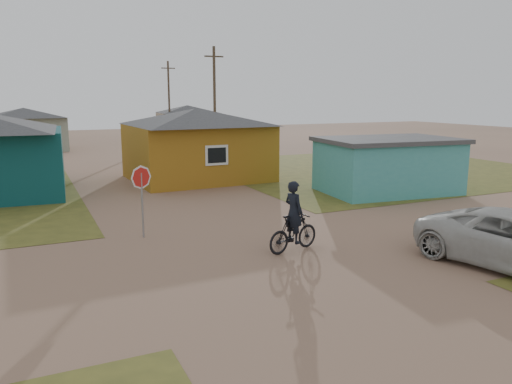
# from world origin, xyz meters

# --- Properties ---
(ground) EXTENTS (120.00, 120.00, 0.00)m
(ground) POSITION_xyz_m (0.00, 0.00, 0.00)
(ground) COLOR #8E6951
(grass_ne) EXTENTS (20.00, 18.00, 0.00)m
(grass_ne) POSITION_xyz_m (14.00, 13.00, 0.01)
(grass_ne) COLOR brown
(grass_ne) RESTS_ON ground
(house_yellow) EXTENTS (7.72, 6.76, 3.90)m
(house_yellow) POSITION_xyz_m (2.50, 14.00, 2.00)
(house_yellow) COLOR #9C6718
(house_yellow) RESTS_ON ground
(shed_turquoise) EXTENTS (6.71, 4.93, 2.60)m
(shed_turquoise) POSITION_xyz_m (9.50, 6.50, 1.31)
(shed_turquoise) COLOR teal
(shed_turquoise) RESTS_ON ground
(house_pale_west) EXTENTS (7.04, 6.15, 3.60)m
(house_pale_west) POSITION_xyz_m (-6.00, 34.00, 1.86)
(house_pale_west) COLOR gray
(house_pale_west) RESTS_ON ground
(house_beige_east) EXTENTS (6.95, 6.05, 3.60)m
(house_beige_east) POSITION_xyz_m (10.00, 40.00, 1.86)
(house_beige_east) COLOR gray
(house_beige_east) RESTS_ON ground
(utility_pole_near) EXTENTS (1.40, 0.20, 8.00)m
(utility_pole_near) POSITION_xyz_m (6.50, 22.00, 4.14)
(utility_pole_near) COLOR #4E3E2F
(utility_pole_near) RESTS_ON ground
(utility_pole_far) EXTENTS (1.40, 0.20, 8.00)m
(utility_pole_far) POSITION_xyz_m (7.50, 38.00, 4.14)
(utility_pole_far) COLOR #4E3E2F
(utility_pole_far) RESTS_ON ground
(stop_sign) EXTENTS (0.78, 0.07, 2.37)m
(stop_sign) POSITION_xyz_m (-2.83, 3.57, 1.75)
(stop_sign) COLOR gray
(stop_sign) RESTS_ON ground
(cyclist) EXTENTS (1.95, 0.98, 2.12)m
(cyclist) POSITION_xyz_m (0.88, 0.22, 0.77)
(cyclist) COLOR black
(cyclist) RESTS_ON ground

